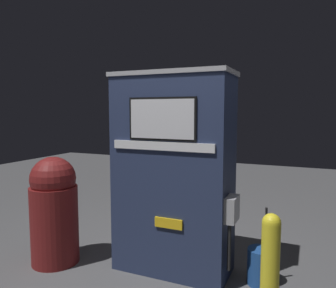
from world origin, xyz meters
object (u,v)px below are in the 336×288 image
(trash_bin, at_px, (54,209))
(safety_bollard, at_px, (270,268))
(gas_pump, at_px, (174,173))
(squeegee_bucket, at_px, (261,266))

(trash_bin, bearing_deg, safety_bollard, -4.67)
(gas_pump, xyz_separation_m, trash_bin, (-1.16, -0.35, -0.40))
(trash_bin, xyz_separation_m, squeegee_bucket, (1.99, 0.41, -0.39))
(gas_pump, relative_size, squeegee_bucket, 2.64)
(safety_bollard, distance_m, squeegee_bucket, 0.66)
(trash_bin, bearing_deg, squeegee_bucket, 11.61)
(squeegee_bucket, bearing_deg, gas_pump, -176.33)
(squeegee_bucket, bearing_deg, trash_bin, -168.39)
(safety_bollard, xyz_separation_m, squeegee_bucket, (-0.14, 0.58, -0.28))
(safety_bollard, bearing_deg, trash_bin, 175.33)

